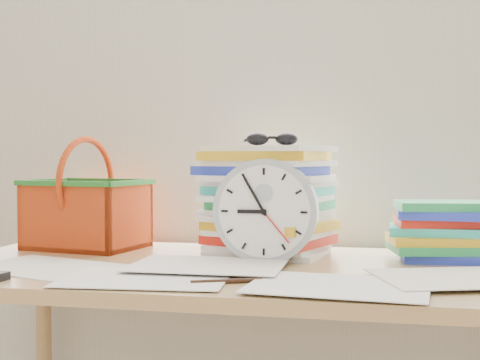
% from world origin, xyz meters
% --- Properties ---
extents(curtain, '(2.40, 0.01, 2.50)m').
position_xyz_m(curtain, '(0.00, 1.98, 1.30)').
color(curtain, beige).
rests_on(curtain, room_shell).
extents(desk, '(1.40, 0.70, 0.75)m').
position_xyz_m(desk, '(0.00, 1.60, 0.68)').
color(desk, '#A5814D').
rests_on(desk, ground).
extents(paper_stack, '(0.37, 0.34, 0.27)m').
position_xyz_m(paper_stack, '(0.03, 1.78, 0.89)').
color(paper_stack, white).
rests_on(paper_stack, desk).
extents(clock, '(0.24, 0.05, 0.24)m').
position_xyz_m(clock, '(0.05, 1.65, 0.87)').
color(clock, '#A4ADB3').
rests_on(clock, desk).
extents(sunglasses, '(0.17, 0.16, 0.04)m').
position_xyz_m(sunglasses, '(0.05, 1.74, 1.04)').
color(sunglasses, black).
rests_on(sunglasses, paper_stack).
extents(book_stack, '(0.25, 0.20, 0.14)m').
position_xyz_m(book_stack, '(0.45, 1.77, 0.82)').
color(book_stack, white).
rests_on(book_stack, desk).
extents(basket, '(0.33, 0.28, 0.29)m').
position_xyz_m(basket, '(-0.46, 1.79, 0.90)').
color(basket, '#D84715').
rests_on(basket, desk).
extents(pen, '(0.13, 0.06, 0.01)m').
position_xyz_m(pen, '(0.02, 1.38, 0.75)').
color(pen, black).
rests_on(pen, desk).
extents(scattered_papers, '(1.26, 0.42, 0.02)m').
position_xyz_m(scattered_papers, '(0.00, 1.60, 0.76)').
color(scattered_papers, white).
rests_on(scattered_papers, desk).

